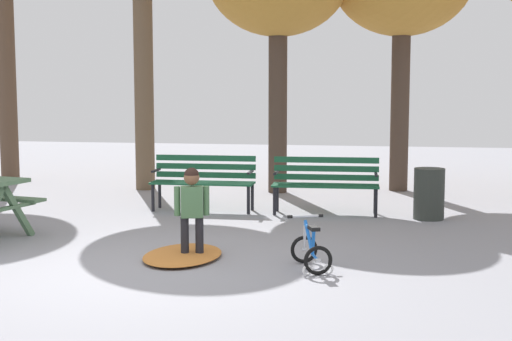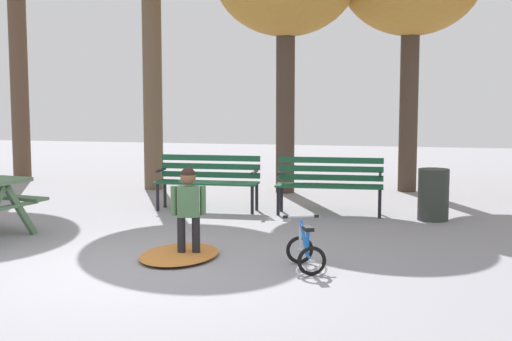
{
  "view_description": "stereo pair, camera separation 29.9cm",
  "coord_description": "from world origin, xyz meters",
  "px_view_note": "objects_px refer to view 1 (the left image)",
  "views": [
    {
      "loc": [
        2.5,
        -6.83,
        1.82
      ],
      "look_at": [
        0.82,
        1.93,
        0.85
      ],
      "focal_mm": 49.86,
      "sensor_mm": 36.0,
      "label": 1
    },
    {
      "loc": [
        2.79,
        -6.77,
        1.82
      ],
      "look_at": [
        0.82,
        1.93,
        0.85
      ],
      "focal_mm": 49.86,
      "sensor_mm": 36.0,
      "label": 2
    }
  ],
  "objects_px": {
    "park_bench_left": "(326,180)",
    "trash_bin": "(429,194)",
    "kids_bicycle": "(311,250)",
    "child_standing": "(192,206)",
    "park_bench_far_left": "(204,178)"
  },
  "relations": [
    {
      "from": "kids_bicycle",
      "to": "trash_bin",
      "type": "distance_m",
      "value": 3.54
    },
    {
      "from": "park_bench_far_left",
      "to": "trash_bin",
      "type": "distance_m",
      "value": 3.42
    },
    {
      "from": "child_standing",
      "to": "trash_bin",
      "type": "height_order",
      "value": "child_standing"
    },
    {
      "from": "park_bench_far_left",
      "to": "park_bench_left",
      "type": "distance_m",
      "value": 1.9
    },
    {
      "from": "park_bench_left",
      "to": "trash_bin",
      "type": "height_order",
      "value": "park_bench_left"
    },
    {
      "from": "park_bench_left",
      "to": "trash_bin",
      "type": "distance_m",
      "value": 1.54
    },
    {
      "from": "park_bench_left",
      "to": "trash_bin",
      "type": "bearing_deg",
      "value": -7.46
    },
    {
      "from": "park_bench_far_left",
      "to": "park_bench_left",
      "type": "xyz_separation_m",
      "value": [
        1.9,
        0.04,
        0.0
      ]
    },
    {
      "from": "kids_bicycle",
      "to": "child_standing",
      "type": "bearing_deg",
      "value": 170.79
    },
    {
      "from": "child_standing",
      "to": "trash_bin",
      "type": "distance_m",
      "value": 4.07
    },
    {
      "from": "park_bench_far_left",
      "to": "trash_bin",
      "type": "height_order",
      "value": "park_bench_far_left"
    },
    {
      "from": "park_bench_far_left",
      "to": "child_standing",
      "type": "height_order",
      "value": "child_standing"
    },
    {
      "from": "child_standing",
      "to": "kids_bicycle",
      "type": "distance_m",
      "value": 1.42
    },
    {
      "from": "park_bench_far_left",
      "to": "park_bench_left",
      "type": "bearing_deg",
      "value": 1.18
    },
    {
      "from": "park_bench_far_left",
      "to": "child_standing",
      "type": "bearing_deg",
      "value": -77.25
    }
  ]
}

